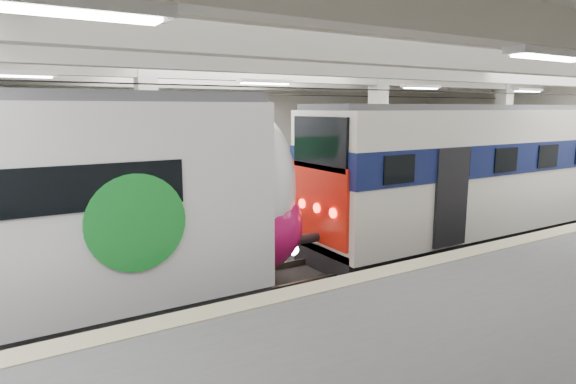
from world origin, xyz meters
TOP-DOWN VIEW (x-y plane):
  - station_hall at (0.00, -1.74)m, footprint 36.00×24.00m
  - older_rer at (6.89, 0.00)m, footprint 13.06×2.88m

SIDE VIEW (x-z plane):
  - older_rer at x=6.89m, z-range 0.11..4.43m
  - station_hall at x=0.00m, z-range 0.37..6.12m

